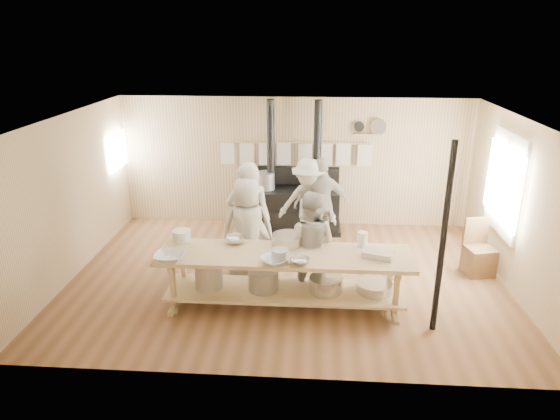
{
  "coord_description": "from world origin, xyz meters",
  "views": [
    {
      "loc": [
        0.38,
        -7.3,
        3.83
      ],
      "look_at": [
        -0.14,
        0.2,
        1.1
      ],
      "focal_mm": 32.0,
      "sensor_mm": 36.0,
      "label": 1
    }
  ],
  "objects_px": {
    "prep_table": "(284,274)",
    "cook_center": "(248,229)",
    "cook_by_window": "(308,205)",
    "cook_left": "(310,244)",
    "chair": "(478,258)",
    "cook_right": "(321,204)",
    "stove": "(293,205)",
    "roasting_pan": "(378,254)",
    "cook_far_left": "(249,220)"
  },
  "relations": [
    {
      "from": "cook_far_left",
      "to": "roasting_pan",
      "type": "height_order",
      "value": "cook_far_left"
    },
    {
      "from": "cook_right",
      "to": "cook_left",
      "type": "bearing_deg",
      "value": 74.74
    },
    {
      "from": "prep_table",
      "to": "cook_by_window",
      "type": "relative_size",
      "value": 2.13
    },
    {
      "from": "cook_right",
      "to": "cook_by_window",
      "type": "relative_size",
      "value": 1.01
    },
    {
      "from": "cook_center",
      "to": "roasting_pan",
      "type": "bearing_deg",
      "value": 151.86
    },
    {
      "from": "prep_table",
      "to": "cook_far_left",
      "type": "relative_size",
      "value": 1.87
    },
    {
      "from": "stove",
      "to": "cook_left",
      "type": "xyz_separation_m",
      "value": [
        0.37,
        -2.6,
        0.3
      ]
    },
    {
      "from": "cook_far_left",
      "to": "cook_by_window",
      "type": "bearing_deg",
      "value": -131.97
    },
    {
      "from": "chair",
      "to": "stove",
      "type": "bearing_deg",
      "value": 138.17
    },
    {
      "from": "cook_right",
      "to": "roasting_pan",
      "type": "bearing_deg",
      "value": 100.42
    },
    {
      "from": "cook_center",
      "to": "chair",
      "type": "xyz_separation_m",
      "value": [
        3.77,
        0.46,
        -0.59
      ]
    },
    {
      "from": "roasting_pan",
      "to": "prep_table",
      "type": "bearing_deg",
      "value": 179.1
    },
    {
      "from": "cook_by_window",
      "to": "chair",
      "type": "xyz_separation_m",
      "value": [
        2.85,
        -0.84,
        -0.57
      ]
    },
    {
      "from": "cook_far_left",
      "to": "roasting_pan",
      "type": "distance_m",
      "value": 2.17
    },
    {
      "from": "cook_left",
      "to": "cook_by_window",
      "type": "height_order",
      "value": "cook_by_window"
    },
    {
      "from": "cook_right",
      "to": "chair",
      "type": "xyz_separation_m",
      "value": [
        2.6,
        -0.83,
        -0.59
      ]
    },
    {
      "from": "stove",
      "to": "prep_table",
      "type": "height_order",
      "value": "stove"
    },
    {
      "from": "cook_left",
      "to": "cook_right",
      "type": "xyz_separation_m",
      "value": [
        0.18,
        1.7,
        0.04
      ]
    },
    {
      "from": "cook_left",
      "to": "cook_center",
      "type": "relative_size",
      "value": 0.96
    },
    {
      "from": "stove",
      "to": "cook_by_window",
      "type": "height_order",
      "value": "stove"
    },
    {
      "from": "cook_center",
      "to": "cook_far_left",
      "type": "bearing_deg",
      "value": -95.55
    },
    {
      "from": "prep_table",
      "to": "chair",
      "type": "xyz_separation_m",
      "value": [
        3.15,
        1.29,
        -0.25
      ]
    },
    {
      "from": "cook_left",
      "to": "roasting_pan",
      "type": "distance_m",
      "value": 1.04
    },
    {
      "from": "prep_table",
      "to": "cook_center",
      "type": "distance_m",
      "value": 1.09
    },
    {
      "from": "stove",
      "to": "cook_right",
      "type": "xyz_separation_m",
      "value": [
        0.55,
        -0.9,
        0.34
      ]
    },
    {
      "from": "cook_by_window",
      "to": "roasting_pan",
      "type": "xyz_separation_m",
      "value": [
        1.01,
        -2.15,
        0.05
      ]
    },
    {
      "from": "cook_far_left",
      "to": "roasting_pan",
      "type": "relative_size",
      "value": 4.71
    },
    {
      "from": "prep_table",
      "to": "cook_right",
      "type": "bearing_deg",
      "value": 75.42
    },
    {
      "from": "cook_left",
      "to": "cook_by_window",
      "type": "bearing_deg",
      "value": -69.6
    },
    {
      "from": "stove",
      "to": "cook_left",
      "type": "relative_size",
      "value": 1.58
    },
    {
      "from": "cook_left",
      "to": "cook_right",
      "type": "bearing_deg",
      "value": -77.8
    },
    {
      "from": "prep_table",
      "to": "roasting_pan",
      "type": "bearing_deg",
      "value": -0.9
    },
    {
      "from": "stove",
      "to": "cook_far_left",
      "type": "xyz_separation_m",
      "value": [
        -0.62,
        -2.05,
        0.44
      ]
    },
    {
      "from": "cook_by_window",
      "to": "cook_right",
      "type": "bearing_deg",
      "value": 15.33
    },
    {
      "from": "cook_far_left",
      "to": "chair",
      "type": "height_order",
      "value": "cook_far_left"
    },
    {
      "from": "cook_right",
      "to": "cook_by_window",
      "type": "height_order",
      "value": "cook_right"
    },
    {
      "from": "cook_by_window",
      "to": "cook_left",
      "type": "bearing_deg",
      "value": -71.25
    },
    {
      "from": "cook_center",
      "to": "chair",
      "type": "relative_size",
      "value": 1.87
    },
    {
      "from": "cook_far_left",
      "to": "cook_left",
      "type": "relative_size",
      "value": 1.17
    },
    {
      "from": "stove",
      "to": "chair",
      "type": "xyz_separation_m",
      "value": [
        3.15,
        -1.72,
        -0.25
      ]
    },
    {
      "from": "stove",
      "to": "cook_by_window",
      "type": "relative_size",
      "value": 1.54
    },
    {
      "from": "prep_table",
      "to": "cook_by_window",
      "type": "bearing_deg",
      "value": 81.79
    },
    {
      "from": "cook_center",
      "to": "chair",
      "type": "bearing_deg",
      "value": -177.41
    },
    {
      "from": "stove",
      "to": "roasting_pan",
      "type": "height_order",
      "value": "stove"
    },
    {
      "from": "chair",
      "to": "roasting_pan",
      "type": "height_order",
      "value": "roasting_pan"
    },
    {
      "from": "cook_left",
      "to": "cook_by_window",
      "type": "distance_m",
      "value": 1.71
    },
    {
      "from": "cook_center",
      "to": "cook_by_window",
      "type": "distance_m",
      "value": 1.59
    },
    {
      "from": "cook_center",
      "to": "cook_by_window",
      "type": "height_order",
      "value": "cook_center"
    },
    {
      "from": "stove",
      "to": "roasting_pan",
      "type": "relative_size",
      "value": 6.35
    },
    {
      "from": "cook_left",
      "to": "cook_right",
      "type": "relative_size",
      "value": 0.96
    }
  ]
}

